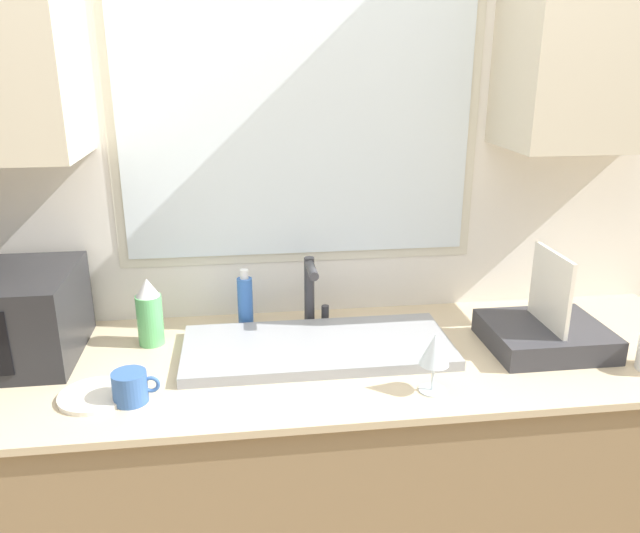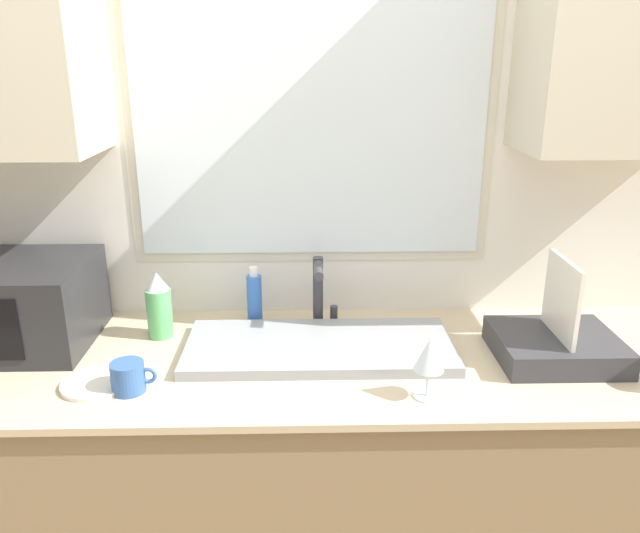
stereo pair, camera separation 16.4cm
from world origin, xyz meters
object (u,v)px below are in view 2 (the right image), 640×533
object	(u,v)px
faucet	(320,288)
soap_bottle	(254,298)
dish_rack	(556,343)
microwave	(6,304)
mug_near_sink	(129,377)
wine_glass	(429,356)
spray_bottle	(159,306)

from	to	relation	value
faucet	soap_bottle	world-z (taller)	faucet
faucet	dish_rack	size ratio (longest dim) A/B	0.67
faucet	dish_rack	world-z (taller)	dish_rack
microwave	dish_rack	bearing A→B (deg)	-4.99
microwave	mug_near_sink	size ratio (longest dim) A/B	4.20
soap_bottle	wine_glass	distance (m)	0.65
microwave	wine_glass	size ratio (longest dim) A/B	3.08
microwave	dish_rack	world-z (taller)	dish_rack
dish_rack	soap_bottle	size ratio (longest dim) A/B	1.77
dish_rack	spray_bottle	distance (m)	1.15
dish_rack	spray_bottle	xyz separation A→B (m)	(-1.14, 0.17, 0.05)
faucet	microwave	world-z (taller)	microwave
microwave	soap_bottle	world-z (taller)	microwave
faucet	spray_bottle	world-z (taller)	faucet
faucet	microwave	xyz separation A→B (m)	(-0.92, -0.09, -0.01)
dish_rack	mug_near_sink	size ratio (longest dim) A/B	2.88
dish_rack	wine_glass	bearing A→B (deg)	-153.14
microwave	mug_near_sink	bearing A→B (deg)	-34.60
soap_bottle	wine_glass	size ratio (longest dim) A/B	1.19
dish_rack	soap_bottle	bearing A→B (deg)	163.25
microwave	wine_glass	bearing A→B (deg)	-16.12
microwave	mug_near_sink	world-z (taller)	microwave
microwave	wine_glass	world-z (taller)	microwave
dish_rack	spray_bottle	size ratio (longest dim) A/B	1.64
faucet	dish_rack	bearing A→B (deg)	-19.47
mug_near_sink	spray_bottle	bearing A→B (deg)	88.44
microwave	soap_bottle	xyz separation A→B (m)	(0.71, 0.12, -0.04)
faucet	soap_bottle	distance (m)	0.21
dish_rack	microwave	bearing A→B (deg)	175.01
microwave	mug_near_sink	xyz separation A→B (m)	(0.43, -0.29, -0.08)
spray_bottle	wine_glass	world-z (taller)	spray_bottle
faucet	mug_near_sink	bearing A→B (deg)	-141.70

